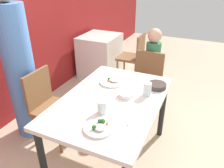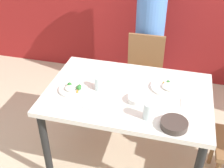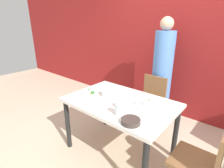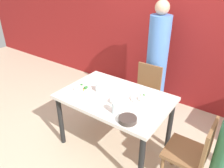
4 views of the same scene
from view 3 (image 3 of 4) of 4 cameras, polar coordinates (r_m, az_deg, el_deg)
ground_plane at (r=2.52m, az=2.34°, el=-20.94°), size 10.00×10.00×0.00m
wall_back at (r=3.25m, az=19.81°, el=13.54°), size 10.00×0.06×2.70m
dining_table at (r=2.15m, az=2.58°, el=-7.66°), size 1.29×0.86×0.74m
chair_adult_spot at (r=2.81m, az=12.37°, el=-5.47°), size 0.40×0.40×0.84m
chair_child_spot at (r=1.89m, az=27.43°, el=-21.50°), size 0.40×0.40×0.84m
person_adult at (r=2.97m, az=15.91°, el=2.60°), size 0.31×0.31×1.71m
bowl_curry at (r=1.68m, az=6.11°, el=-11.93°), size 0.18×0.18×0.05m
plate_rice_adult at (r=2.06m, az=11.25°, el=-6.22°), size 0.26×0.26×0.05m
plate_rice_child at (r=2.31m, az=-7.17°, el=-2.94°), size 0.23×0.23×0.06m
bowl_rice_small at (r=1.98m, az=2.79°, el=-6.65°), size 0.14×0.14×0.04m
glass_water_tall at (r=1.78m, az=2.30°, el=-8.36°), size 0.08×0.08×0.12m
glass_water_short at (r=2.21m, az=-2.32°, el=-2.77°), size 0.08×0.08×0.11m
napkin_folded at (r=1.87m, az=13.93°, el=-9.68°), size 0.14×0.14×0.01m
fork_steel at (r=2.14m, az=2.57°, el=-5.01°), size 0.18×0.04×0.01m
spoon_steel at (r=2.05m, az=-7.13°, el=-6.38°), size 0.18×0.06×0.01m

